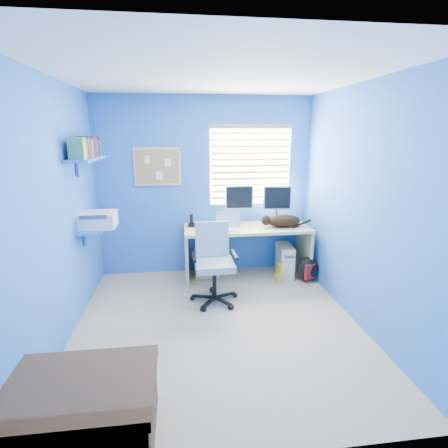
{
  "coord_description": "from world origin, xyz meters",
  "views": [
    {
      "loc": [
        -0.36,
        -3.32,
        1.99
      ],
      "look_at": [
        0.15,
        0.65,
        0.95
      ],
      "focal_mm": 28.0,
      "sensor_mm": 36.0,
      "label": 1
    }
  ],
  "objects": [
    {
      "name": "floor",
      "position": [
        0.0,
        0.0,
        0.0
      ],
      "size": [
        3.0,
        3.2,
        0.0
      ],
      "primitive_type": "cube",
      "color": "#A19180",
      "rests_on": "ground"
    },
    {
      "name": "ceiling",
      "position": [
        0.0,
        0.0,
        2.5
      ],
      "size": [
        3.0,
        3.2,
        0.0
      ],
      "primitive_type": "cube",
      "color": "white",
      "rests_on": "wall_back"
    },
    {
      "name": "wall_back",
      "position": [
        0.0,
        1.6,
        1.25
      ],
      "size": [
        3.0,
        0.01,
        2.5
      ],
      "primitive_type": "cube",
      "color": "blue",
      "rests_on": "ground"
    },
    {
      "name": "wall_front",
      "position": [
        0.0,
        -1.6,
        1.25
      ],
      "size": [
        3.0,
        0.01,
        2.5
      ],
      "primitive_type": "cube",
      "color": "blue",
      "rests_on": "ground"
    },
    {
      "name": "wall_left",
      "position": [
        -1.5,
        0.0,
        1.25
      ],
      "size": [
        0.01,
        3.2,
        2.5
      ],
      "primitive_type": "cube",
      "color": "blue",
      "rests_on": "ground"
    },
    {
      "name": "wall_right",
      "position": [
        1.5,
        0.0,
        1.25
      ],
      "size": [
        0.01,
        3.2,
        2.5
      ],
      "primitive_type": "cube",
      "color": "blue",
      "rests_on": "ground"
    },
    {
      "name": "desk",
      "position": [
        0.55,
        1.26,
        0.37
      ],
      "size": [
        1.72,
        0.65,
        0.74
      ],
      "primitive_type": "cube",
      "color": "#CCB77D",
      "rests_on": "floor"
    },
    {
      "name": "laptop",
      "position": [
        0.26,
        1.15,
        0.85
      ],
      "size": [
        0.37,
        0.32,
        0.22
      ],
      "primitive_type": "cube",
      "rotation": [
        0.0,
        0.0,
        -0.2
      ],
      "color": "silver",
      "rests_on": "desk"
    },
    {
      "name": "monitor_left",
      "position": [
        0.48,
        1.52,
        1.01
      ],
      "size": [
        0.4,
        0.13,
        0.54
      ],
      "primitive_type": "cube",
      "rotation": [
        0.0,
        0.0,
        -0.02
      ],
      "color": "silver",
      "rests_on": "desk"
    },
    {
      "name": "monitor_right",
      "position": [
        1.01,
        1.42,
        1.01
      ],
      "size": [
        0.41,
        0.16,
        0.54
      ],
      "primitive_type": "cube",
      "rotation": [
        0.0,
        0.0,
        -0.11
      ],
      "color": "silver",
      "rests_on": "desk"
    },
    {
      "name": "phone",
      "position": [
        -0.21,
        1.38,
        0.82
      ],
      "size": [
        0.1,
        0.12,
        0.17
      ],
      "primitive_type": "cube",
      "rotation": [
        0.0,
        0.0,
        -0.06
      ],
      "color": "black",
      "rests_on": "desk"
    },
    {
      "name": "mug",
      "position": [
        1.15,
        1.47,
        0.79
      ],
      "size": [
        0.1,
        0.09,
        0.1
      ],
      "primitive_type": "imported",
      "color": "#3D8152",
      "rests_on": "desk"
    },
    {
      "name": "cd_spindle",
      "position": [
        1.21,
        1.39,
        0.78
      ],
      "size": [
        0.13,
        0.13,
        0.07
      ],
      "primitive_type": "cylinder",
      "color": "silver",
      "rests_on": "desk"
    },
    {
      "name": "cat",
      "position": [
        1.05,
        1.19,
        0.82
      ],
      "size": [
        0.48,
        0.28,
        0.17
      ],
      "primitive_type": "ellipsoid",
      "rotation": [
        0.0,
        0.0,
        -0.07
      ],
      "color": "black",
      "rests_on": "desk"
    },
    {
      "name": "tower_pc",
      "position": [
        1.11,
        1.25,
        0.23
      ],
      "size": [
        0.22,
        0.45,
        0.45
      ],
      "primitive_type": "cube",
      "rotation": [
        0.0,
        0.0,
        -0.07
      ],
      "color": "beige",
      "rests_on": "floor"
    },
    {
      "name": "drawer_boxes",
      "position": [
        -0.0,
        1.36,
        0.2
      ],
      "size": [
        0.35,
        0.28,
        0.41
      ],
      "primitive_type": "cube",
      "color": "tan",
      "rests_on": "floor"
    },
    {
      "name": "yellow_book",
      "position": [
        0.97,
        1.05,
        0.12
      ],
      "size": [
        0.03,
        0.17,
        0.24
      ],
      "primitive_type": "cube",
      "color": "yellow",
      "rests_on": "floor"
    },
    {
      "name": "backpack",
      "position": [
        1.36,
        0.99,
        0.18
      ],
      "size": [
        0.37,
        0.33,
        0.35
      ],
      "primitive_type": "ellipsoid",
      "rotation": [
        0.0,
        0.0,
        0.43
      ],
      "color": "black",
      "rests_on": "floor"
    },
    {
      "name": "bed_corner",
      "position": [
        -1.06,
        -1.35,
        0.23
      ],
      "size": [
        0.97,
        0.69,
        0.47
      ],
      "primitive_type": "cube",
      "color": "#4B3824",
      "rests_on": "floor"
    },
    {
      "name": "office_chair",
      "position": [
        0.02,
        0.6,
        0.36
      ],
      "size": [
        0.57,
        0.57,
        0.95
      ],
      "color": "black",
      "rests_on": "floor"
    },
    {
      "name": "window_blinds",
      "position": [
        0.65,
        1.57,
        1.55
      ],
      "size": [
        1.15,
        0.05,
        1.1
      ],
      "color": "white",
      "rests_on": "ground"
    },
    {
      "name": "corkboard",
      "position": [
        -0.65,
        1.58,
        1.55
      ],
      "size": [
        0.64,
        0.02,
        0.52
      ],
      "color": "#CCB77D",
      "rests_on": "ground"
    },
    {
      "name": "wall_shelves",
      "position": [
        -1.35,
        0.75,
        1.43
      ],
      "size": [
        0.42,
        0.9,
        1.05
      ],
      "color": "blue",
      "rests_on": "ground"
    }
  ]
}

